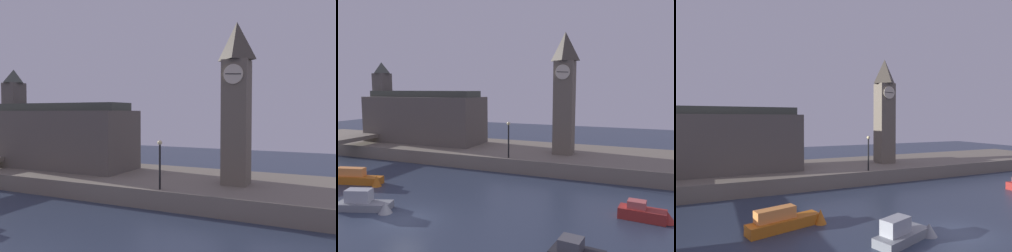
{
  "view_description": "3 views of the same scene",
  "coord_description": "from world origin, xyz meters",
  "views": [
    {
      "loc": [
        13.62,
        -9.52,
        7.4
      ],
      "look_at": [
        1.57,
        16.04,
        6.32
      ],
      "focal_mm": 37.94,
      "sensor_mm": 36.0,
      "label": 1
    },
    {
      "loc": [
        14.41,
        -16.94,
        8.72
      ],
      "look_at": [
        1.02,
        15.2,
        4.75
      ],
      "focal_mm": 35.51,
      "sensor_mm": 36.0,
      "label": 2
    },
    {
      "loc": [
        -13.99,
        -13.58,
        7.04
      ],
      "look_at": [
        -0.81,
        15.83,
        6.34
      ],
      "focal_mm": 31.73,
      "sensor_mm": 36.0,
      "label": 3
    }
  ],
  "objects": [
    {
      "name": "far_embankment",
      "position": [
        0.0,
        20.0,
        0.75
      ],
      "size": [
        70.0,
        12.0,
        1.5
      ],
      "primitive_type": "cube",
      "color": "slate",
      "rests_on": "ground"
    },
    {
      "name": "clock_tower",
      "position": [
        6.34,
        19.04,
        8.36
      ],
      "size": [
        2.26,
        2.31,
        13.23
      ],
      "color": "#6B6051",
      "rests_on": "far_embankment"
    },
    {
      "name": "parliament_hall",
      "position": [
        -13.41,
        20.09,
        4.92
      ],
      "size": [
        16.18,
        5.96,
        10.85
      ],
      "color": "#5B544C",
      "rests_on": "far_embankment"
    },
    {
      "name": "streetlamp",
      "position": [
        1.55,
        14.62,
        3.87
      ],
      "size": [
        0.36,
        0.36,
        3.78
      ],
      "color": "black",
      "rests_on": "far_embankment"
    }
  ]
}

